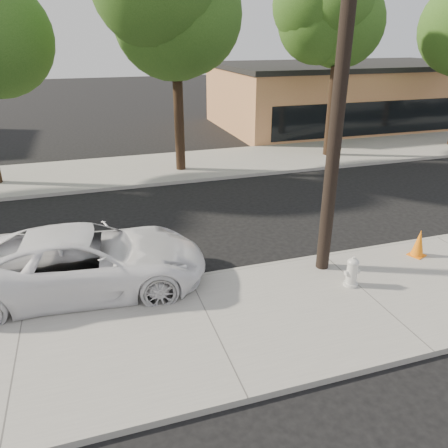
{
  "coord_description": "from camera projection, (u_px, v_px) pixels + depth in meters",
  "views": [
    {
      "loc": [
        -2.17,
        -11.88,
        6.0
      ],
      "look_at": [
        1.34,
        -0.95,
        1.0
      ],
      "focal_mm": 35.0,
      "sensor_mm": 36.0,
      "label": 1
    }
  ],
  "objects": [
    {
      "name": "near_sidewalk",
      "position": [
        213.0,
        328.0,
        9.59
      ],
      "size": [
        90.0,
        4.4,
        0.15
      ],
      "primitive_type": "cube",
      "color": "gray",
      "rests_on": "ground"
    },
    {
      "name": "ground",
      "position": [
        173.0,
        247.0,
        13.38
      ],
      "size": [
        120.0,
        120.0,
        0.0
      ],
      "primitive_type": "plane",
      "color": "black",
      "rests_on": "ground"
    },
    {
      "name": "fire_hydrant",
      "position": [
        352.0,
        272.0,
        10.94
      ],
      "size": [
        0.39,
        0.37,
        0.75
      ],
      "rotation": [
        0.0,
        0.0,
        -0.0
      ],
      "color": "silver",
      "rests_on": "near_sidewalk"
    },
    {
      "name": "tree_d",
      "position": [
        345.0,
        26.0,
        20.63
      ],
      "size": [
        4.5,
        4.35,
        8.75
      ],
      "color": "black",
      "rests_on": "far_sidewalk"
    },
    {
      "name": "utility_pole",
      "position": [
        339.0,
        95.0,
        10.15
      ],
      "size": [
        1.4,
        0.34,
        9.0
      ],
      "color": "black",
      "rests_on": "near_sidewalk"
    },
    {
      "name": "tree_c",
      "position": [
        181.0,
        10.0,
        17.91
      ],
      "size": [
        4.96,
        4.8,
        9.55
      ],
      "color": "black",
      "rests_on": "far_sidewalk"
    },
    {
      "name": "building_main",
      "position": [
        347.0,
        96.0,
        31.03
      ],
      "size": [
        18.0,
        10.0,
        4.0
      ],
      "primitive_type": "cube",
      "color": "#BF724F",
      "rests_on": "ground"
    },
    {
      "name": "traffic_cone",
      "position": [
        419.0,
        243.0,
        12.43
      ],
      "size": [
        0.53,
        0.53,
        0.8
      ],
      "rotation": [
        0.0,
        0.0,
        0.37
      ],
      "color": "orange",
      "rests_on": "near_sidewalk"
    },
    {
      "name": "curb_near",
      "position": [
        189.0,
        279.0,
        11.51
      ],
      "size": [
        90.0,
        0.12,
        0.16
      ],
      "primitive_type": "cube",
      "color": "#9E9B93",
      "rests_on": "ground"
    },
    {
      "name": "police_cruiser",
      "position": [
        86.0,
        261.0,
        10.85
      ],
      "size": [
        6.16,
        3.25,
        1.65
      ],
      "primitive_type": "imported",
      "rotation": [
        0.0,
        0.0,
        1.48
      ],
      "color": "white",
      "rests_on": "ground"
    },
    {
      "name": "far_sidewalk",
      "position": [
        137.0,
        170.0,
        20.77
      ],
      "size": [
        90.0,
        5.0,
        0.15
      ],
      "primitive_type": "cube",
      "color": "gray",
      "rests_on": "ground"
    }
  ]
}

